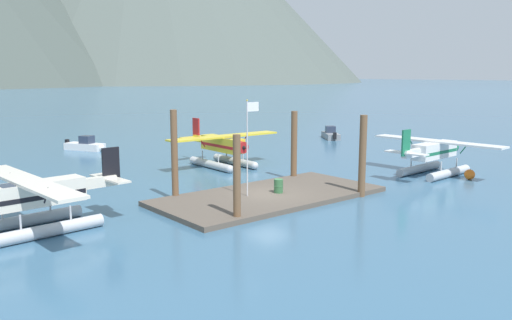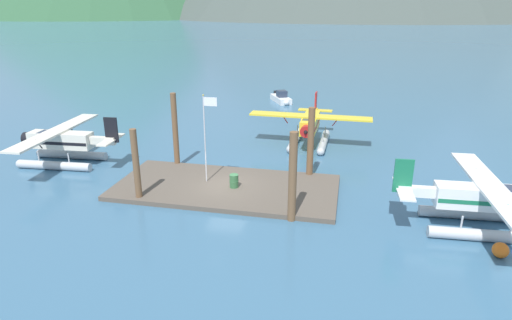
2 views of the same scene
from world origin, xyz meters
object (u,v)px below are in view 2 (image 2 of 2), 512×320
mooring_buoy (501,250)px  boat_white_open_north (281,98)px  seaplane_cream_port_fwd (61,144)px  seaplane_white_stbd_aft (481,203)px  flagpole (206,129)px  fuel_drum (234,181)px  seaplane_yellow_bow_right (310,127)px

mooring_buoy → boat_white_open_north: bearing=116.0°
mooring_buoy → seaplane_cream_port_fwd: size_ratio=0.07×
seaplane_white_stbd_aft → flagpole: bearing=170.4°
mooring_buoy → boat_white_open_north: boat_white_open_north is taller
fuel_drum → seaplane_white_stbd_aft: (14.32, -2.17, 0.84)m
seaplane_yellow_bow_right → boat_white_open_north: 17.67m
seaplane_yellow_bow_right → boat_white_open_north: bearing=107.2°
mooring_buoy → seaplane_cream_port_fwd: bearing=166.0°
mooring_buoy → seaplane_white_stbd_aft: (-0.38, 2.75, 1.19)m
fuel_drum → mooring_buoy: bearing=-18.5°
mooring_buoy → seaplane_yellow_bow_right: seaplane_yellow_bow_right is taller
fuel_drum → seaplane_yellow_bow_right: size_ratio=0.08×
mooring_buoy → seaplane_cream_port_fwd: 29.80m
flagpole → seaplane_cream_port_fwd: bearing=172.1°
seaplane_cream_port_fwd → seaplane_yellow_bow_right: same height
flagpole → fuel_drum: flagpole is taller
flagpole → mooring_buoy: bearing=-18.3°
mooring_buoy → seaplane_yellow_bow_right: (-10.88, 16.19, 1.19)m
flagpole → mooring_buoy: flagpole is taller
mooring_buoy → seaplane_white_stbd_aft: size_ratio=0.07×
fuel_drum → boat_white_open_north: (-1.39, 28.12, -0.25)m
seaplane_cream_port_fwd → seaplane_yellow_bow_right: size_ratio=1.00×
seaplane_cream_port_fwd → seaplane_yellow_bow_right: 20.14m
boat_white_open_north → seaplane_cream_port_fwd: bearing=-116.4°
mooring_buoy → seaplane_cream_port_fwd: (-28.90, 7.19, 1.19)m
seaplane_white_stbd_aft → boat_white_open_north: seaplane_white_stbd_aft is taller
seaplane_cream_port_fwd → seaplane_yellow_bow_right: (18.02, 9.00, 0.00)m
mooring_buoy → seaplane_white_stbd_aft: 3.02m
fuel_drum → boat_white_open_north: size_ratio=0.20×
flagpole → seaplane_cream_port_fwd: (-12.24, 1.69, -2.43)m
seaplane_cream_port_fwd → seaplane_white_stbd_aft: size_ratio=1.00×
boat_white_open_north → fuel_drum: bearing=-87.2°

